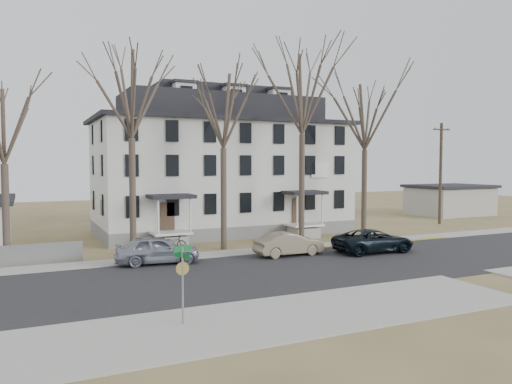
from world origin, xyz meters
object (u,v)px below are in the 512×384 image
tree_center (302,88)px  tree_mid_right (365,112)px  utility_pole_far (441,172)px  street_sign (183,274)px  boarding_house (222,168)px  tree_bungalow (3,120)px  tree_far_left (131,88)px  car_silver (157,250)px  car_navy (374,241)px  bicycle_left (172,243)px  tree_mid_left (223,105)px  car_tan (289,244)px

tree_center → tree_mid_right: size_ratio=1.15×
utility_pole_far → street_sign: size_ratio=3.34×
boarding_house → utility_pole_far: bearing=-10.9°
tree_bungalow → tree_far_left: bearing=0.0°
tree_mid_right → utility_pole_far: size_ratio=1.34×
tree_far_left → car_silver: size_ratio=2.89×
tree_mid_right → car_navy: bearing=-121.4°
tree_bungalow → bicycle_left: 12.50m
tree_mid_left → street_sign: bearing=-116.6°
boarding_house → street_sign: 24.68m
boarding_house → bicycle_left: 10.52m
tree_mid_left → tree_bungalow: size_ratio=1.18×
utility_pole_far → car_silver: 29.94m
utility_pole_far → car_tan: 22.70m
tree_mid_left → tree_center: size_ratio=0.87×
tree_mid_right → tree_far_left: bearing=180.0°
tree_center → car_tan: 11.58m
tree_far_left → car_navy: (14.26, -5.31, -9.61)m
tree_bungalow → car_silver: 11.09m
tree_mid_right → car_silver: 19.17m
tree_mid_left → car_silver: (-5.26, -3.08, -8.79)m
tree_mid_left → car_tan: tree_mid_left is taller
car_navy → boarding_house: bearing=23.9°
car_tan → bicycle_left: car_tan is taller
car_silver → bicycle_left: size_ratio=2.63×
tree_mid_left → utility_pole_far: (23.50, 4.20, -4.70)m
tree_mid_right → bicycle_left: bearing=175.3°
boarding_house → tree_mid_left: tree_mid_left is taller
tree_far_left → street_sign: (-1.05, -14.11, -8.48)m
street_sign → tree_mid_right: bearing=12.8°
tree_center → tree_mid_right: tree_center is taller
boarding_house → tree_mid_left: bearing=-110.2°
street_sign → car_silver: bearing=56.3°
car_navy → tree_center: bearing=25.6°
car_silver → car_navy: car_silver is taller
tree_mid_right → street_sign: 24.56m
utility_pole_far → car_silver: utility_pole_far is taller
tree_center → car_tan: (-3.24, -4.02, -10.37)m
boarding_house → utility_pole_far: size_ratio=2.19×
boarding_house → car_navy: size_ratio=3.92×
tree_far_left → tree_mid_left: bearing=0.0°
tree_center → car_silver: tree_center is taller
street_sign → tree_far_left: bearing=61.3°
tree_far_left → utility_pole_far: 30.29m
tree_mid_left → bicycle_left: 9.74m
tree_bungalow → utility_pole_far: tree_bungalow is taller
boarding_house → tree_mid_right: tree_mid_right is taller
tree_mid_right → car_navy: 10.83m
tree_mid_left → car_tan: size_ratio=2.92×
car_tan → car_navy: bearing=-103.8°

